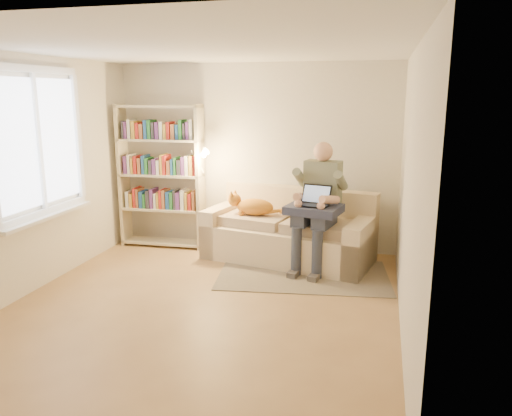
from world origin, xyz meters
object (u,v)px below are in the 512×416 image
(sofa, at_px, (289,235))
(bookshelf, at_px, (161,169))
(person, at_px, (318,199))
(cat, at_px, (249,206))
(laptop, at_px, (318,201))

(sofa, relative_size, bookshelf, 1.14)
(person, bearing_deg, cat, 178.68)
(sofa, relative_size, laptop, 5.59)
(sofa, height_order, person, person)
(sofa, xyz_separation_m, laptop, (0.42, -0.41, 0.57))
(laptop, relative_size, bookshelf, 0.20)
(cat, height_order, bookshelf, bookshelf)
(person, distance_m, cat, 1.00)
(bookshelf, bearing_deg, cat, -9.87)
(sofa, xyz_separation_m, bookshelf, (-1.89, 0.15, 0.79))
(cat, bearing_deg, person, -1.32)
(sofa, relative_size, person, 1.46)
(person, height_order, cat, person)
(person, distance_m, bookshelf, 2.35)
(person, xyz_separation_m, laptop, (0.02, -0.16, 0.02))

